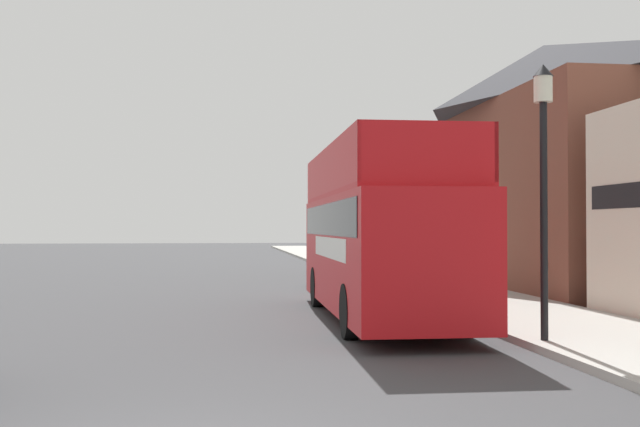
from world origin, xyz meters
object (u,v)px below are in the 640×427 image
tour_bus (379,241)px  parked_car_ahead_of_bus (344,270)px  lamp_post_second (413,175)px  lamp_post_nearest (543,150)px

tour_bus → parked_car_ahead_of_bus: (0.55, 8.12, -1.12)m
tour_bus → lamp_post_second: bearing=68.2°
parked_car_ahead_of_bus → lamp_post_second: lamp_post_second is taller
tour_bus → lamp_post_second: size_ratio=1.87×
parked_car_ahead_of_bus → tour_bus: bearing=-95.2°
parked_car_ahead_of_bus → lamp_post_second: 4.61m
parked_car_ahead_of_bus → lamp_post_second: (1.57, -3.14, 2.99)m
parked_car_ahead_of_bus → lamp_post_nearest: bearing=-84.6°
parked_car_ahead_of_bus → lamp_post_nearest: lamp_post_nearest is taller
lamp_post_second → parked_car_ahead_of_bus: bearing=116.6°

